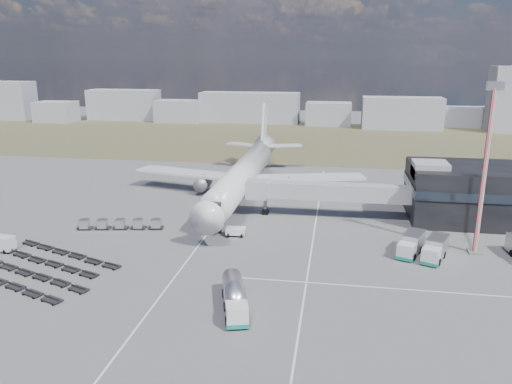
# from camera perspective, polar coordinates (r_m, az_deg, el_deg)

# --- Properties ---
(ground) EXTENTS (420.00, 420.00, 0.00)m
(ground) POSITION_cam_1_polar(r_m,az_deg,el_deg) (78.05, -5.70, -6.91)
(ground) COLOR #565659
(ground) RESTS_ON ground
(grass_strip) EXTENTS (420.00, 90.00, 0.01)m
(grass_strip) POSITION_cam_1_polar(r_m,az_deg,el_deg) (183.07, 3.23, 6.06)
(grass_strip) COLOR #4E472F
(grass_strip) RESTS_ON ground
(lane_markings) EXTENTS (47.12, 110.00, 0.01)m
(lane_markings) POSITION_cam_1_polar(r_m,az_deg,el_deg) (78.97, 1.77, -6.56)
(lane_markings) COLOR silver
(lane_markings) RESTS_ON ground
(terminal) EXTENTS (30.40, 16.40, 11.00)m
(terminal) POSITION_cam_1_polar(r_m,az_deg,el_deg) (100.79, 25.47, -0.07)
(terminal) COLOR black
(terminal) RESTS_ON ground
(jet_bridge) EXTENTS (30.30, 3.80, 7.05)m
(jet_bridge) POSITION_cam_1_polar(r_m,az_deg,el_deg) (93.38, 6.96, 0.08)
(jet_bridge) COLOR #939399
(jet_bridge) RESTS_ON ground
(airliner) EXTENTS (51.59, 64.53, 17.62)m
(airliner) POSITION_cam_1_polar(r_m,az_deg,el_deg) (106.61, -1.30, 2.24)
(airliner) COLOR silver
(airliner) RESTS_ON ground
(skyline) EXTENTS (290.08, 26.17, 25.55)m
(skyline) POSITION_cam_1_polar(r_m,az_deg,el_deg) (220.02, 8.29, 9.78)
(skyline) COLOR #9599A3
(skyline) RESTS_ON ground
(fuel_tanker) EXTENTS (5.21, 10.37, 3.25)m
(fuel_tanker) POSITION_cam_1_polar(r_m,az_deg,el_deg) (60.78, -2.47, -11.92)
(fuel_tanker) COLOR silver
(fuel_tanker) RESTS_ON ground
(pushback_tug) EXTENTS (3.32, 1.98, 1.46)m
(pushback_tug) POSITION_cam_1_polar(r_m,az_deg,el_deg) (84.38, -2.33, -4.57)
(pushback_tug) COLOR silver
(pushback_tug) RESTS_ON ground
(utility_van) EXTENTS (4.72, 2.52, 2.40)m
(utility_van) POSITION_cam_1_polar(r_m,az_deg,el_deg) (87.57, -27.22, -5.26)
(utility_van) COLOR silver
(utility_van) RESTS_ON ground
(catering_truck) EXTENTS (2.77, 5.95, 2.66)m
(catering_truck) POSITION_cam_1_polar(r_m,az_deg,el_deg) (107.72, 0.78, 0.22)
(catering_truck) COLOR silver
(catering_truck) RESTS_ON ground
(service_trucks_near) EXTENTS (8.40, 9.06, 2.94)m
(service_trucks_near) POSITION_cam_1_polar(r_m,az_deg,el_deg) (79.75, 18.54, -5.94)
(service_trucks_near) COLOR silver
(service_trucks_near) RESTS_ON ground
(uld_row) EXTENTS (15.01, 4.23, 1.64)m
(uld_row) POSITION_cam_1_polar(r_m,az_deg,el_deg) (90.56, -15.24, -3.54)
(uld_row) COLOR black
(uld_row) RESTS_ON ground
(baggage_dollies) EXTENTS (26.26, 19.98, 0.65)m
(baggage_dollies) POSITION_cam_1_polar(r_m,az_deg,el_deg) (78.81, -24.17, -7.77)
(baggage_dollies) COLOR black
(baggage_dollies) RESTS_ON ground
(floodlight_mast) EXTENTS (2.45, 2.00, 25.91)m
(floodlight_mast) POSITION_cam_1_polar(r_m,az_deg,el_deg) (81.16, 24.67, 2.22)
(floodlight_mast) COLOR #B2201C
(floodlight_mast) RESTS_ON ground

